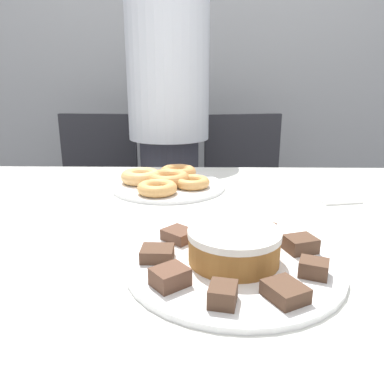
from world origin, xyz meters
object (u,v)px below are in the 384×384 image
frosted_cake (234,245)px  person_standing (169,126)px  plate_cake (233,263)px  napkin (336,199)px  office_chair_left (93,210)px  office_chair_right (249,211)px  plate_donuts (168,186)px

frosted_cake → person_standing: bearing=100.2°
person_standing → plate_cake: bearing=-79.8°
person_standing → napkin: bearing=-54.3°
person_standing → frosted_cake: (0.19, -1.09, -0.08)m
office_chair_left → person_standing: bearing=-9.5°
office_chair_right → napkin: size_ratio=7.37×
plate_donuts → frosted_cake: bearing=-73.0°
plate_cake → plate_donuts: same height
frosted_cake → plate_donuts: bearing=107.0°
person_standing → plate_donuts: size_ratio=4.73×
plate_donuts → napkin: plate_donuts is taller
office_chair_left → office_chair_right: bearing=4.1°
office_chair_right → frosted_cake: bearing=-111.3°
person_standing → plate_donuts: bearing=-85.9°
plate_cake → office_chair_right: bearing=80.7°
office_chair_left → plate_donuts: office_chair_left is taller
napkin → office_chair_right: bearing=98.4°
frosted_cake → plate_cake: bearing=0.0°
napkin → frosted_cake: bearing=-129.1°
plate_cake → napkin: bearing=50.9°
office_chair_left → office_chair_right: size_ratio=1.00×
plate_cake → napkin: 0.49m
plate_cake → office_chair_left: bearing=116.5°
frosted_cake → office_chair_left: bearing=116.5°
plate_cake → frosted_cake: size_ratio=2.35×
office_chair_left → office_chair_right: 0.78m
person_standing → office_chair_left: (-0.40, 0.10, -0.43)m
person_standing → napkin: person_standing is taller
office_chair_left → napkin: size_ratio=7.37×
plate_donuts → frosted_cake: size_ratio=2.14×
plate_cake → person_standing: bearing=100.2°
office_chair_right → plate_cake: (-0.19, -1.18, 0.32)m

